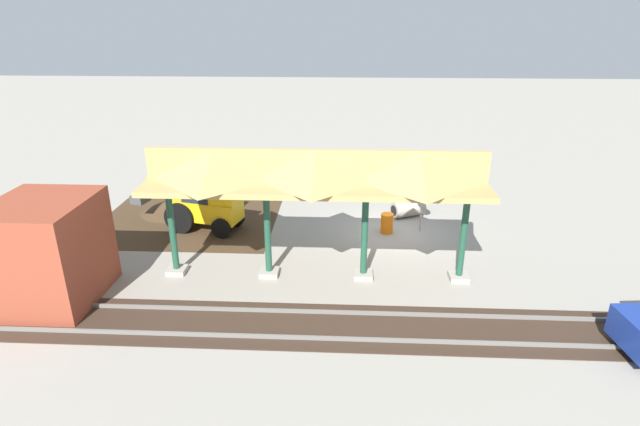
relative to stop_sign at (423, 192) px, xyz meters
The scene contains 10 objects.
ground_plane 2.29m from the stop_sign, ahead, with size 120.00×120.00×0.00m, color gray.
dirt_work_zone 11.08m from the stop_sign, ahead, with size 8.34×7.00×0.01m, color #42301E.
platform_canopy 6.72m from the stop_sign, 44.77° to the left, with size 11.84×3.20×4.90m.
rail_tracks 8.06m from the stop_sign, 80.37° to the left, with size 60.00×2.58×0.15m.
stop_sign is the anchor object (origin of this frame).
backhoe 9.89m from the stop_sign, ahead, with size 5.44×2.46×2.82m.
dirt_mound 12.34m from the stop_sign, ahead, with size 6.19×6.19×1.33m, color #42301E.
concrete_pipe 2.33m from the stop_sign, 78.85° to the right, with size 1.78×1.41×0.81m.
brick_utility_building 14.85m from the stop_sign, 25.65° to the left, with size 3.06×3.54×3.57m, color brown.
traffic_barrel 2.09m from the stop_sign, ahead, with size 0.56×0.56×0.90m, color orange.
Camera 1 is at (2.20, 20.80, 9.17)m, focal length 28.00 mm.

